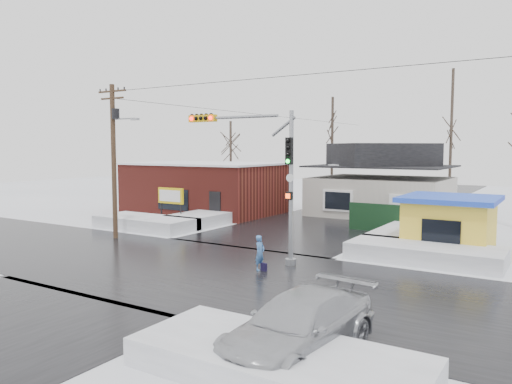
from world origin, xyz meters
The scene contains 21 objects.
ground centered at (0.00, 0.00, 0.00)m, with size 120.00×120.00×0.00m, color white.
road_ns centered at (0.00, 0.00, 0.01)m, with size 10.00×120.00×0.02m, color black.
road_ew centered at (0.00, 0.00, 0.01)m, with size 120.00×10.00×0.02m, color black.
snowbank_nw centered at (-9.00, 7.00, 0.40)m, with size 7.00×3.00×0.80m, color white.
snowbank_ne centered at (9.00, 7.00, 0.40)m, with size 7.00×3.00×0.80m, color white.
snowbank_se centered at (9.00, -7.00, 0.35)m, with size 7.00×3.00×0.70m, color white.
snowbank_nside_w centered at (-7.00, 12.00, 0.40)m, with size 3.00×8.00×0.80m, color white.
snowbank_nside_e centered at (7.00, 12.00, 0.40)m, with size 3.00×8.00×0.80m, color white.
traffic_signal centered at (2.43, 2.97, 4.54)m, with size 6.05×0.68×7.00m.
utility_pole centered at (-7.93, 3.50, 5.11)m, with size 3.15×0.44×9.00m.
brick_building centered at (-11.00, 15.99, 2.08)m, with size 12.20×8.20×4.12m.
marquee_sign centered at (-9.00, 9.49, 1.92)m, with size 2.20×0.21×2.55m.
house centered at (2.00, 22.00, 2.62)m, with size 10.40×8.40×5.76m.
kiosk centered at (9.50, 9.99, 1.46)m, with size 4.60×4.60×2.88m.
fence centered at (6.50, 14.00, 0.90)m, with size 8.00×0.12×1.80m, color black.
tree_far_left centered at (-4.00, 26.00, 7.95)m, with size 3.00×3.00×10.00m.
tree_far_mid centered at (6.00, 28.00, 9.54)m, with size 3.00×3.00×12.00m.
tree_far_west centered at (-14.00, 24.00, 6.36)m, with size 3.00×3.00×8.00m.
pedestrian centered at (3.32, 1.43, 0.76)m, with size 0.56×0.37×1.53m, color #4377BD.
car centered at (8.91, -5.75, 0.79)m, with size 2.21×5.43×1.57m, color #B4B6BC.
shopping_bag centered at (3.57, 1.35, 0.17)m, with size 0.28×0.12×0.35m, color black.
Camera 1 is at (14.54, -16.79, 5.33)m, focal length 35.00 mm.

